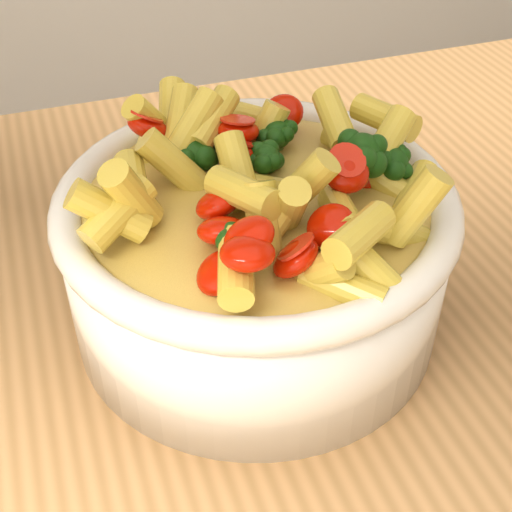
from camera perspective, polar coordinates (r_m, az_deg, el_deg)
name	(u,v)px	position (r m, az deg, el deg)	size (l,w,h in m)	color
serving_bowl	(256,254)	(0.43, 0.00, 0.13)	(0.24, 0.24, 0.10)	white
pasta_salad	(256,167)	(0.40, 0.00, 7.15)	(0.19, 0.19, 0.04)	#E3C747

